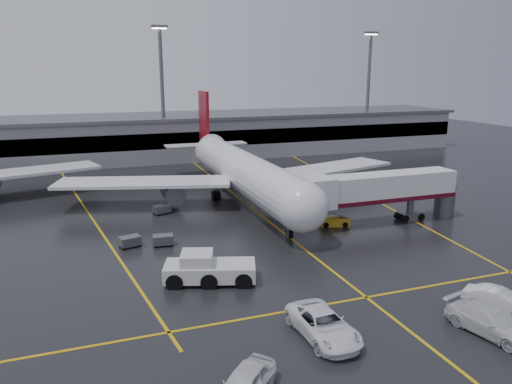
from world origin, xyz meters
name	(u,v)px	position (x,y,z in m)	size (l,w,h in m)	color
ground	(266,219)	(0.00, 0.00, 0.00)	(220.00, 220.00, 0.00)	black
apron_line_centre	(266,219)	(0.00, 0.00, 0.01)	(0.25, 90.00, 0.02)	gold
apron_line_stop	(366,297)	(0.00, -22.00, 0.01)	(60.00, 0.25, 0.02)	gold
apron_line_left	(88,213)	(-20.00, 10.00, 0.01)	(0.25, 70.00, 0.02)	gold
apron_line_right	(354,189)	(18.00, 10.00, 0.01)	(0.25, 70.00, 0.02)	gold
terminal	(184,135)	(0.00, 47.93, 4.32)	(122.00, 19.00, 8.60)	gray
light_mast_mid	(162,86)	(-5.00, 42.00, 14.47)	(3.00, 1.20, 25.45)	#595B60
light_mast_right	(368,84)	(40.00, 42.00, 14.47)	(3.00, 1.20, 25.45)	#595B60
main_airliner	(241,170)	(0.00, 9.70, 4.21)	(48.80, 45.60, 14.10)	silver
jet_bridge	(382,191)	(11.87, -6.00, 3.93)	(19.90, 3.40, 6.05)	silver
pushback_tractor	(207,270)	(-10.97, -14.90, 1.07)	(8.11, 5.24, 2.70)	silver
belt_loader	(335,221)	(6.52, -4.96, 0.52)	(3.57, 2.35, 2.09)	gold
service_van_a	(323,325)	(-5.92, -26.07, 0.90)	(2.99, 6.49, 1.80)	white
service_van_b	(491,322)	(4.86, -29.49, 0.89)	(2.49, 6.14, 1.78)	silver
service_van_c	(500,300)	(8.03, -27.16, 0.82)	(1.74, 5.00, 1.65)	white
service_van_d	(245,384)	(-12.81, -30.22, 0.86)	(2.02, 5.03, 1.71)	silver
baggage_cart_a	(163,240)	(-13.07, -4.91, 0.63)	(2.12, 1.49, 1.12)	#595B60
baggage_cart_b	(130,241)	(-16.28, -4.18, 0.63)	(2.25, 1.74, 1.12)	#595B60
baggage_cart_c	(162,209)	(-11.39, 6.49, 0.63)	(2.31, 1.88, 1.12)	#595B60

